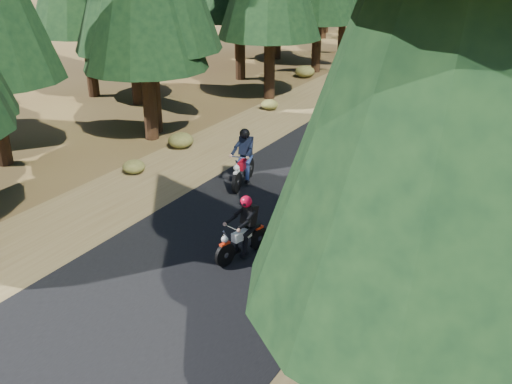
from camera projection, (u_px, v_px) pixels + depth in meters
ground at (225, 256)px, 13.64m from camera, size 120.00×120.00×0.00m
road at (312, 185)px, 17.62m from camera, size 6.00×100.00×0.01m
shoulder_l at (191, 160)px, 19.71m from camera, size 3.20×100.00×0.01m
shoulder_r at (466, 218)px, 15.53m from camera, size 3.20×100.00×0.01m
understory_shrubs at (353, 167)px, 18.26m from camera, size 14.83×31.04×0.65m
rider_lead at (242, 238)px, 13.37m from camera, size 0.91×1.80×1.54m
rider_follow at (243, 167)px, 17.43m from camera, size 1.01×2.05×1.75m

